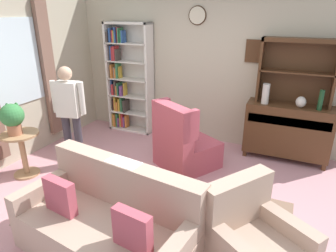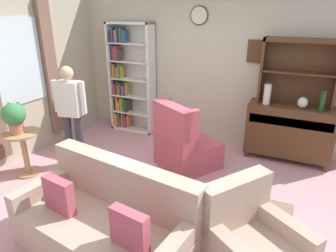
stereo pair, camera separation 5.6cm
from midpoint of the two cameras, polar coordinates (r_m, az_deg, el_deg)
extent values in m
cube|color=#C68C93|center=(4.03, -2.94, -13.58)|extent=(5.40, 4.60, 0.02)
cube|color=#BCB299|center=(5.35, 7.28, 11.64)|extent=(5.00, 0.06, 2.80)
cylinder|color=beige|center=(5.30, 5.37, 20.47)|extent=(0.28, 0.03, 0.28)
torus|color=#382314|center=(5.30, 5.37, 20.47)|extent=(0.31, 0.02, 0.31)
cube|color=#4C2D19|center=(5.10, 16.01, 13.71)|extent=(0.28, 0.03, 0.36)
cube|color=silver|center=(5.19, -27.61, 10.79)|extent=(0.02, 0.90, 1.30)
cube|color=#7F5B4C|center=(5.56, -22.34, 10.07)|extent=(0.08, 0.24, 2.30)
cube|color=#846651|center=(3.73, -2.24, -16.55)|extent=(2.97, 1.76, 0.01)
cube|color=silver|center=(6.07, -11.15, 9.21)|extent=(0.04, 0.30, 2.10)
cube|color=silver|center=(5.63, -3.85, 8.61)|extent=(0.04, 0.30, 2.10)
cube|color=silver|center=(5.71, -8.17, 19.07)|extent=(0.90, 0.30, 0.04)
cube|color=silver|center=(6.14, -7.17, -0.47)|extent=(0.90, 0.30, 0.04)
cube|color=silver|center=(5.96, -6.91, 9.23)|extent=(0.90, 0.01, 2.10)
cube|color=silver|center=(6.02, -7.32, 2.67)|extent=(0.86, 0.30, 0.02)
cube|color=gold|center=(6.27, -10.42, 1.38)|extent=(0.03, 0.18, 0.26)
cube|color=#CC7233|center=(6.25, -10.07, 1.26)|extent=(0.04, 0.23, 0.25)
cube|color=#337247|center=(6.22, -9.72, 1.33)|extent=(0.03, 0.19, 0.28)
cube|color=#723F7F|center=(6.22, -9.41, 0.89)|extent=(0.02, 0.21, 0.19)
cube|color=gold|center=(6.19, -9.19, 1.26)|extent=(0.03, 0.14, 0.28)
cube|color=#B22D33|center=(6.16, -8.85, 1.18)|extent=(0.04, 0.14, 0.28)
cube|color=#723F7F|center=(6.15, -8.54, 0.89)|extent=(0.03, 0.14, 0.22)
cube|color=#CC7233|center=(6.13, -8.20, 0.97)|extent=(0.04, 0.11, 0.25)
cube|color=silver|center=(5.92, -7.47, 5.76)|extent=(0.86, 0.30, 0.02)
cube|color=#3F3833|center=(6.18, -10.66, 4.13)|extent=(0.02, 0.15, 0.22)
cube|color=#B22D33|center=(6.16, -10.40, 4.06)|extent=(0.03, 0.11, 0.21)
cube|color=gold|center=(6.13, -10.12, 4.35)|extent=(0.03, 0.18, 0.29)
cube|color=#CC7233|center=(6.12, -9.79, 3.89)|extent=(0.04, 0.18, 0.19)
cube|color=gold|center=(6.09, -9.44, 4.13)|extent=(0.04, 0.14, 0.26)
cube|color=#337247|center=(6.06, -9.02, 4.16)|extent=(0.04, 0.14, 0.27)
cube|color=gray|center=(6.04, -8.62, 3.85)|extent=(0.03, 0.11, 0.22)
cube|color=#3F3833|center=(6.02, -8.33, 3.94)|extent=(0.02, 0.23, 0.25)
cube|color=silver|center=(5.84, -7.63, 8.94)|extent=(0.86, 0.30, 0.02)
cube|color=#284C8C|center=(6.08, -10.87, 7.48)|extent=(0.03, 0.11, 0.29)
cube|color=#B22D33|center=(6.06, -10.48, 7.07)|extent=(0.04, 0.21, 0.21)
cube|color=#3F3833|center=(6.02, -10.09, 7.36)|extent=(0.04, 0.17, 0.28)
cube|color=#CC7233|center=(6.02, -9.77, 6.90)|extent=(0.02, 0.20, 0.19)
cube|color=#337247|center=(5.99, -9.55, 7.14)|extent=(0.02, 0.20, 0.24)
cube|color=#284C8C|center=(5.98, -9.24, 6.88)|extent=(0.04, 0.13, 0.19)
cube|color=#723F7F|center=(5.96, -8.89, 6.84)|extent=(0.04, 0.24, 0.19)
cube|color=gold|center=(5.93, -8.53, 7.07)|extent=(0.02, 0.12, 0.25)
cube|color=silver|center=(5.78, -7.80, 12.20)|extent=(0.86, 0.30, 0.02)
cube|color=#3F3833|center=(6.00, -11.04, 10.60)|extent=(0.04, 0.13, 0.29)
cube|color=#CC7233|center=(5.98, -10.69, 10.43)|extent=(0.03, 0.23, 0.26)
cube|color=gray|center=(5.97, -10.45, 10.17)|extent=(0.02, 0.10, 0.21)
cube|color=#CC7233|center=(5.95, -10.14, 10.05)|extent=(0.04, 0.13, 0.19)
cube|color=#337247|center=(5.92, -9.80, 10.51)|extent=(0.04, 0.16, 0.29)
cube|color=gold|center=(5.90, -9.47, 10.19)|extent=(0.02, 0.11, 0.23)
cube|color=silver|center=(5.73, -7.97, 15.52)|extent=(0.86, 0.30, 0.02)
cube|color=#3F3833|center=(5.96, -11.35, 13.74)|extent=(0.02, 0.14, 0.28)
cube|color=#284C8C|center=(5.93, -11.02, 13.69)|extent=(0.04, 0.12, 0.28)
cube|color=#B22D33|center=(5.91, -10.66, 13.56)|extent=(0.02, 0.18, 0.25)
cube|color=#B22D33|center=(5.89, -10.36, 13.65)|extent=(0.04, 0.17, 0.27)
cube|color=#3F3833|center=(5.87, -9.92, 13.37)|extent=(0.04, 0.16, 0.21)
cube|color=#3F3833|center=(5.92, -11.50, 16.55)|extent=(0.04, 0.23, 0.20)
cube|color=#284C8C|center=(5.89, -11.10, 16.82)|extent=(0.04, 0.17, 0.25)
cube|color=#B22D33|center=(5.87, -10.74, 16.68)|extent=(0.03, 0.13, 0.22)
cube|color=gold|center=(5.85, -10.40, 16.64)|extent=(0.04, 0.15, 0.21)
cube|color=#284C8C|center=(5.82, -10.06, 16.94)|extent=(0.03, 0.21, 0.27)
cube|color=#B22D33|center=(5.80, -9.74, 16.93)|extent=(0.03, 0.13, 0.27)
cube|color=#337247|center=(5.78, -9.48, 16.90)|extent=(0.02, 0.18, 0.26)
cube|color=#337247|center=(5.77, -9.18, 16.72)|extent=(0.03, 0.13, 0.23)
cube|color=#284C8C|center=(5.75, -8.87, 16.68)|extent=(0.03, 0.15, 0.22)
cube|color=#4C2D19|center=(5.11, 21.70, -0.63)|extent=(1.30, 0.45, 0.82)
cube|color=#4C2D19|center=(5.17, 14.27, -5.02)|extent=(0.06, 0.06, 0.10)
cube|color=#4C2D19|center=(5.16, 27.53, -7.03)|extent=(0.06, 0.06, 0.10)
cube|color=#4C2D19|center=(5.49, 14.94, -3.51)|extent=(0.06, 0.06, 0.10)
cube|color=#4C2D19|center=(5.47, 27.41, -5.39)|extent=(0.06, 0.06, 0.10)
cube|color=#3D2414|center=(4.83, 21.87, 0.73)|extent=(1.20, 0.01, 0.14)
cube|color=#4C2D19|center=(4.98, 17.07, 10.37)|extent=(0.04, 0.26, 1.00)
cube|color=#4C2D19|center=(4.97, 29.34, 8.55)|extent=(0.04, 0.26, 1.00)
cube|color=#4C2D19|center=(4.88, 24.04, 14.89)|extent=(1.10, 0.26, 0.06)
cube|color=#4C2D19|center=(4.94, 23.21, 9.52)|extent=(1.06, 0.26, 0.02)
cube|color=#4C2D19|center=(5.07, 23.27, 9.76)|extent=(1.10, 0.01, 1.00)
cylinder|color=beige|center=(4.88, 18.00, 5.93)|extent=(0.11, 0.11, 0.32)
ellipsoid|color=beige|center=(4.89, 23.95, 4.25)|extent=(0.15, 0.15, 0.17)
cylinder|color=#194223|center=(4.86, 27.10, 4.47)|extent=(0.07, 0.07, 0.30)
cube|color=tan|center=(3.18, -12.45, -20.28)|extent=(1.90, 1.09, 0.42)
cube|color=tan|center=(3.09, -8.90, -10.84)|extent=(1.81, 0.45, 0.48)
cube|color=tan|center=(3.65, -22.27, -13.56)|extent=(0.26, 0.86, 0.60)
cube|color=#B74C5B|center=(3.17, -20.59, -12.55)|extent=(0.37, 0.15, 0.36)
cube|color=#B74C5B|center=(2.62, -7.54, -19.25)|extent=(0.37, 0.15, 0.36)
cube|color=white|center=(2.97, -9.17, -6.89)|extent=(0.38, 0.23, 0.00)
cube|color=tan|center=(2.92, 12.65, -13.82)|extent=(0.57, 0.72, 0.48)
cube|color=tan|center=(3.18, 20.26, -19.64)|extent=(0.73, 0.55, 0.55)
cube|color=#B74C5B|center=(4.66, 3.44, -5.23)|extent=(1.08, 1.09, 0.42)
cube|color=#B74C5B|center=(4.28, 0.44, 0.01)|extent=(0.77, 0.57, 0.63)
cube|color=#B74C5B|center=(4.01, 3.72, -0.07)|extent=(0.23, 0.29, 0.44)
cube|color=#B74C5B|center=(4.53, -1.65, 2.52)|extent=(0.23, 0.29, 0.44)
cylinder|color=#A87F56|center=(4.72, -27.02, -1.44)|extent=(0.52, 0.52, 0.03)
cylinder|color=#A87F56|center=(4.84, -26.36, -5.07)|extent=(0.08, 0.08, 0.64)
cylinder|color=#A87F56|center=(4.98, -25.79, -8.21)|extent=(0.36, 0.36, 0.03)
cylinder|color=#AD6B4C|center=(4.68, -27.76, -0.55)|extent=(0.19, 0.19, 0.15)
sphere|color=#387F42|center=(4.61, -28.20, 1.84)|extent=(0.32, 0.32, 0.32)
ellipsoid|color=#387F42|center=(4.71, -28.75, 2.58)|extent=(0.09, 0.06, 0.23)
ellipsoid|color=#387F42|center=(4.68, -27.36, 2.74)|extent=(0.09, 0.06, 0.23)
cylinder|color=#38333D|center=(4.87, -19.01, -2.61)|extent=(0.14, 0.14, 0.82)
cylinder|color=#38333D|center=(4.78, -17.13, -2.82)|extent=(0.14, 0.14, 0.82)
cube|color=silver|center=(4.60, -19.03, 4.92)|extent=(0.38, 0.27, 0.52)
sphere|color=tan|center=(4.52, -19.61, 9.54)|extent=(0.24, 0.24, 0.20)
cylinder|color=silver|center=(4.71, -21.40, 5.30)|extent=(0.10, 0.10, 0.48)
cylinder|color=silver|center=(4.49, -16.63, 5.15)|extent=(0.10, 0.10, 0.48)
cube|color=#4C2D19|center=(3.52, -4.24, -11.13)|extent=(0.80, 0.50, 0.03)
cube|color=#4C2D19|center=(3.66, -11.11, -14.16)|extent=(0.05, 0.05, 0.39)
cube|color=#4C2D19|center=(3.35, -0.12, -17.43)|extent=(0.05, 0.05, 0.39)
cube|color=#4C2D19|center=(3.96, -7.46, -10.88)|extent=(0.05, 0.05, 0.39)
cube|color=#4C2D19|center=(3.68, 2.75, -13.48)|extent=(0.05, 0.05, 0.39)
cube|color=#284C8C|center=(3.53, -1.50, -10.53)|extent=(0.18, 0.12, 0.02)
cube|color=#CC7233|center=(3.51, -1.54, -10.20)|extent=(0.22, 0.15, 0.03)
cube|color=#CC7233|center=(3.48, -1.38, -9.97)|extent=(0.17, 0.15, 0.02)
camera|label=1|loc=(0.03, -90.43, -0.17)|focal=31.61mm
camera|label=2|loc=(0.03, 89.57, 0.17)|focal=31.61mm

